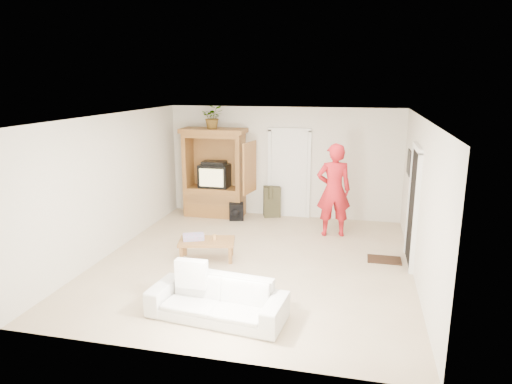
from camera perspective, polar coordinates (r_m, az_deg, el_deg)
floor at (r=8.35m, az=-0.22°, el=-8.69°), size 6.00×6.00×0.00m
ceiling at (r=7.74m, az=-0.23°, el=9.39°), size 6.00×6.00×0.00m
wall_back at (r=10.83m, az=3.42°, el=3.70°), size 5.50×0.00×5.50m
wall_front at (r=5.21m, az=-7.87°, el=-7.71°), size 5.50×0.00×5.50m
wall_left at (r=8.97m, az=-17.59°, el=0.95°), size 0.00×6.00×6.00m
wall_right at (r=7.81m, az=19.82°, el=-1.08°), size 0.00×6.00×6.00m
armoire at (r=10.95m, az=-5.07°, el=1.70°), size 1.82×1.14×2.10m
door_back at (r=10.83m, az=4.15°, el=2.18°), size 0.85×0.05×2.04m
doorway_right at (r=8.45m, az=19.06°, el=-1.89°), size 0.05×0.90×2.04m
framed_picture at (r=9.60m, az=18.61°, el=3.51°), size 0.03×0.60×0.48m
doormat at (r=8.73m, az=15.74°, el=-8.14°), size 0.60×0.40×0.02m
plant at (r=10.72m, az=-5.41°, el=9.31°), size 0.57×0.53×0.53m
man at (r=9.58m, az=9.69°, el=0.24°), size 0.80×0.61×1.96m
sofa at (r=6.44m, az=-4.89°, el=-13.21°), size 1.96×0.94×0.55m
coffee_table at (r=8.39m, az=-6.17°, el=-6.30°), size 1.09×0.75×0.37m
towel at (r=8.44m, az=-7.82°, el=-5.58°), size 0.46×0.41×0.08m
candle at (r=8.36m, az=-5.20°, el=-5.65°), size 0.08×0.08×0.10m
backpack_black at (r=10.66m, az=-2.47°, el=-2.50°), size 0.37×0.27×0.41m
backpack_olive at (r=10.93m, az=2.00°, el=-1.20°), size 0.46×0.39×0.74m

